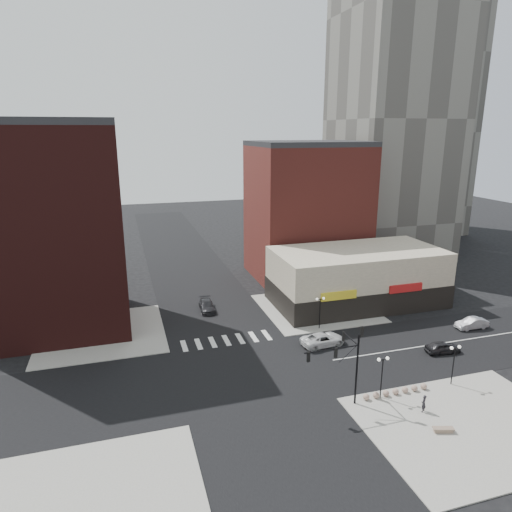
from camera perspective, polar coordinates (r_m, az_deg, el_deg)
name	(u,v)px	position (r m, az deg, el deg)	size (l,w,h in m)	color
ground	(245,374)	(49.01, -1.33, -14.52)	(240.00, 240.00, 0.00)	black
road_ew	(245,374)	(49.01, -1.33, -14.51)	(200.00, 14.00, 0.02)	black
road_ns	(245,374)	(49.01, -1.33, -14.51)	(14.00, 200.00, 0.02)	black
sidewalk_nw	(102,333)	(60.67, -18.67, -9.15)	(15.00, 15.00, 0.12)	gray
sidewalk_ne	(316,308)	(65.83, 7.54, -6.47)	(15.00, 15.00, 0.12)	gray
sidewalk_se	(469,426)	(45.44, 25.12, -18.69)	(18.00, 14.00, 0.12)	gray
building_nw	(55,231)	(61.13, -23.80, 2.82)	(16.00, 15.00, 25.00)	#361311
building_ne_midrise	(306,213)	(77.84, 6.33, 5.38)	(18.00, 15.00, 22.00)	maroon
tower_near	(402,12)	(96.33, 17.77, 27.09)	(20.00, 20.00, 90.00)	#47443F
tower_far	(430,56)	(121.44, 20.92, 22.33)	(18.00, 18.00, 82.00)	#47443F
building_ne_row	(357,281)	(67.96, 12.47, -3.09)	(24.20, 12.20, 8.00)	beige
traffic_signal	(346,355)	(42.65, 11.19, -12.10)	(5.59, 3.09, 7.77)	black
street_lamp_se_a	(383,367)	(45.05, 15.54, -13.22)	(1.22, 0.32, 4.16)	black
street_lamp_se_b	(455,355)	(49.49, 23.57, -11.29)	(1.22, 0.32, 4.16)	black
street_lamp_ne	(320,305)	(58.18, 8.02, -6.07)	(1.22, 0.32, 4.16)	black
bollard_row	(396,391)	(47.28, 17.04, -15.89)	(6.90, 0.60, 0.60)	#8A695F
white_suv	(323,339)	(55.03, 8.38, -10.27)	(2.48, 5.38, 1.50)	silver
dark_sedan_east	(443,347)	(56.93, 22.31, -10.50)	(1.61, 4.00, 1.36)	black
silver_sedan	(472,323)	(64.94, 25.36, -7.61)	(1.47, 4.22, 1.39)	#96969B
dark_sedan_north	(207,306)	(64.74, -6.17, -6.20)	(1.94, 4.78, 1.39)	black
pedestrian	(424,403)	(45.30, 20.22, -16.91)	(0.60, 0.39, 1.64)	#232227
stone_bench	(443,430)	(43.64, 22.36, -19.44)	(1.80, 1.01, 0.40)	#846D5B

